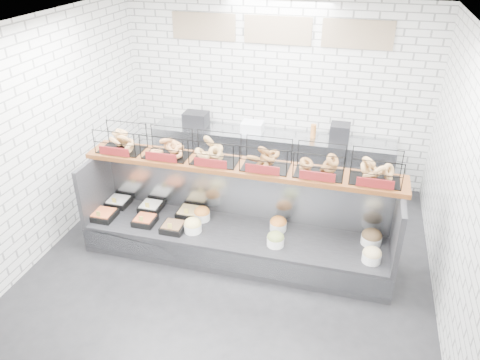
% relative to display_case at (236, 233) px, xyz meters
% --- Properties ---
extents(ground, '(5.50, 5.50, 0.00)m').
position_rel_display_case_xyz_m(ground, '(0.01, -0.35, -0.33)').
color(ground, black).
rests_on(ground, ground).
extents(room_shell, '(5.02, 5.51, 3.01)m').
position_rel_display_case_xyz_m(room_shell, '(0.01, 0.26, 1.73)').
color(room_shell, white).
rests_on(room_shell, ground).
extents(display_case, '(4.00, 0.90, 1.20)m').
position_rel_display_case_xyz_m(display_case, '(0.00, 0.00, 0.00)').
color(display_case, black).
rests_on(display_case, ground).
extents(bagel_shelf, '(4.10, 0.50, 0.40)m').
position_rel_display_case_xyz_m(bagel_shelf, '(0.01, 0.17, 1.06)').
color(bagel_shelf, '#4E2710').
rests_on(bagel_shelf, display_case).
extents(prep_counter, '(4.00, 0.60, 1.20)m').
position_rel_display_case_xyz_m(prep_counter, '(0.01, 2.08, 0.14)').
color(prep_counter, '#93969B').
rests_on(prep_counter, ground).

